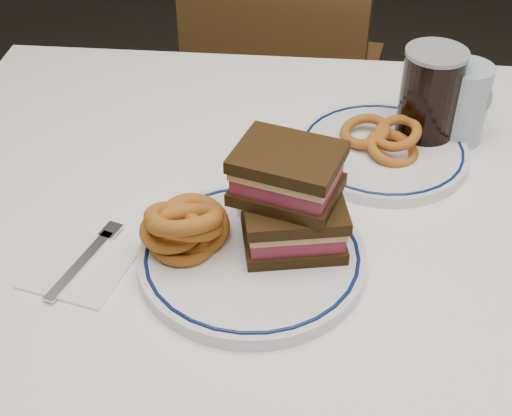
# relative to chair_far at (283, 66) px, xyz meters

# --- Properties ---
(dining_table) EXTENTS (1.27, 0.87, 0.75)m
(dining_table) POSITION_rel_chair_far_xyz_m (0.10, -0.81, 0.11)
(dining_table) COLOR white
(dining_table) RESTS_ON floor
(chair_far) EXTENTS (0.53, 0.53, 0.98)m
(chair_far) POSITION_rel_chair_far_xyz_m (0.00, 0.00, 0.00)
(chair_far) COLOR #463016
(chair_far) RESTS_ON floor
(main_plate) EXTENTS (0.30, 0.30, 0.02)m
(main_plate) POSITION_rel_chair_far_xyz_m (0.02, -0.97, 0.23)
(main_plate) COLOR silver
(main_plate) RESTS_ON dining_table
(reuben_sandwich) EXTENTS (0.16, 0.15, 0.13)m
(reuben_sandwich) POSITION_rel_chair_far_xyz_m (0.06, -0.94, 0.31)
(reuben_sandwich) COLOR black
(reuben_sandwich) RESTS_ON main_plate
(onion_rings_main) EXTENTS (0.12, 0.13, 0.10)m
(onion_rings_main) POSITION_rel_chair_far_xyz_m (-0.07, -0.97, 0.27)
(onion_rings_main) COLOR brown
(onion_rings_main) RESTS_ON main_plate
(ketchup_ramekin) EXTENTS (0.06, 0.06, 0.04)m
(ketchup_ramekin) POSITION_rel_chair_far_xyz_m (0.02, -0.89, 0.26)
(ketchup_ramekin) COLOR silver
(ketchup_ramekin) RESTS_ON main_plate
(beer_mug) EXTENTS (0.14, 0.10, 0.16)m
(beer_mug) POSITION_rel_chair_far_xyz_m (0.27, -0.65, 0.30)
(beer_mug) COLOR black
(beer_mug) RESTS_ON dining_table
(water_glass) EXTENTS (0.08, 0.08, 0.13)m
(water_glass) POSITION_rel_chair_far_xyz_m (0.32, -0.64, 0.28)
(water_glass) COLOR #9AB1C6
(water_glass) RESTS_ON dining_table
(far_plate) EXTENTS (0.27, 0.27, 0.02)m
(far_plate) POSITION_rel_chair_far_xyz_m (0.20, -0.71, 0.23)
(far_plate) COLOR silver
(far_plate) RESTS_ON dining_table
(onion_rings_far) EXTENTS (0.13, 0.12, 0.07)m
(onion_rings_far) POSITION_rel_chair_far_xyz_m (0.20, -0.71, 0.25)
(onion_rings_far) COLOR brown
(onion_rings_far) RESTS_ON far_plate
(napkin_fork) EXTENTS (0.15, 0.16, 0.01)m
(napkin_fork) POSITION_rel_chair_far_xyz_m (-0.21, -1.00, 0.22)
(napkin_fork) COLOR white
(napkin_fork) RESTS_ON dining_table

